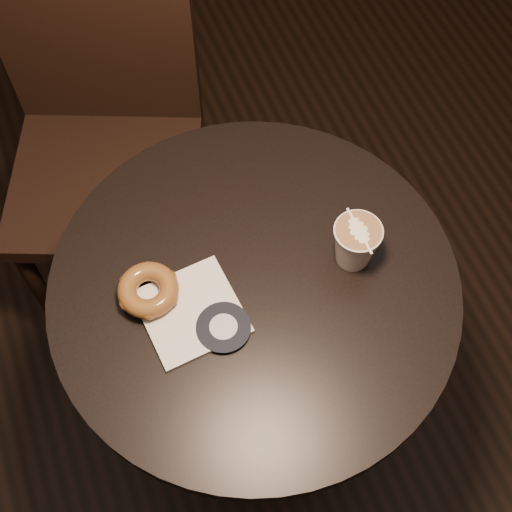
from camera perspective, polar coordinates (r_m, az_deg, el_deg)
name	(u,v)px	position (r m, az deg, el deg)	size (l,w,h in m)	color
cafe_table	(254,330)	(1.38, -0.12, -5.93)	(0.70, 0.70, 0.75)	black
chair	(101,113)	(1.65, -12.27, 11.12)	(0.55, 0.55, 1.07)	black
pastry_bag	(191,312)	(1.18, -5.19, -4.48)	(0.16, 0.16, 0.01)	silver
doughnut	(148,290)	(1.18, -8.62, -2.70)	(0.10, 0.10, 0.03)	brown
latte_cup	(355,244)	(1.20, 7.95, 0.95)	(0.08, 0.08, 0.09)	silver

